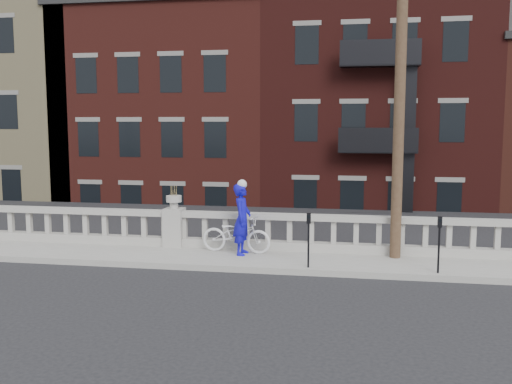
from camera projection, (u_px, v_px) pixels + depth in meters
ground at (119, 290)px, 12.66m from camera, size 120.00×120.00×0.00m
sidewalk at (164, 256)px, 15.59m from camera, size 32.00×2.20×0.15m
balustrade at (174, 229)px, 16.45m from camera, size 28.00×0.34×1.03m
planter_pedestal at (174, 223)px, 16.43m from camera, size 0.55×0.55×1.76m
lower_level at (280, 140)px, 34.79m from camera, size 80.00×44.00×20.80m
utility_pole at (401, 62)px, 14.49m from camera, size 1.60×0.28×10.00m
parking_meter_c at (309, 234)px, 13.96m from camera, size 0.10×0.09×1.36m
parking_meter_d at (439, 238)px, 13.43m from camera, size 0.10×0.09×1.36m
bicycle at (236, 234)px, 15.64m from camera, size 1.99×0.86×1.02m
cyclist at (242, 219)px, 15.36m from camera, size 0.48×0.72×1.93m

